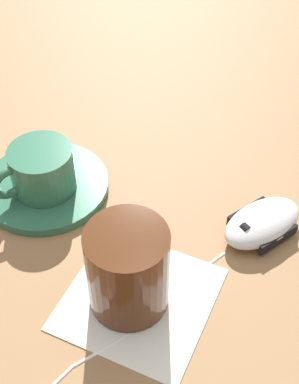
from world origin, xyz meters
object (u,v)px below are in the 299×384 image
drinking_glass (128,269)px  coffee_cup (41,170)px  saucer (46,186)px  computer_mouse (262,223)px

drinking_glass → coffee_cup: bearing=-98.7°
saucer → coffee_cup: size_ratio=1.49×
computer_mouse → drinking_glass: size_ratio=1.10×
saucer → drinking_glass: (0.03, 0.19, 0.05)m
saucer → coffee_cup: bearing=41.8°
saucer → drinking_glass: size_ratio=1.56×
saucer → coffee_cup: (0.01, 0.00, 0.03)m
coffee_cup → computer_mouse: coffee_cup is taller
coffee_cup → drinking_glass: bearing=81.3°
saucer → computer_mouse: computer_mouse is taller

